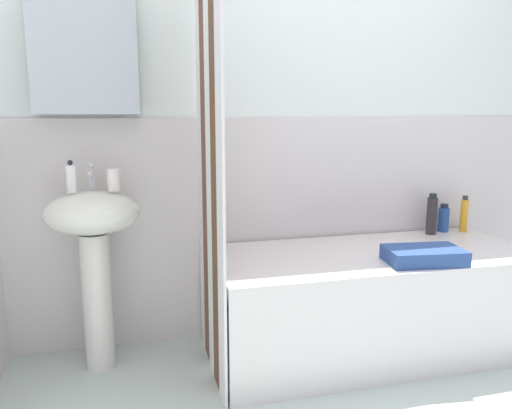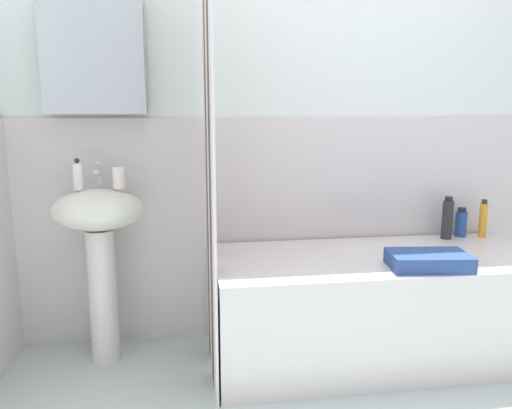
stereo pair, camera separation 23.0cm
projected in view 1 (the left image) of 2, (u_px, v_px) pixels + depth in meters
wall_back_tiled at (286, 128)px, 2.69m from camera, size 3.60×0.18×2.40m
sink at (94, 241)px, 2.32m from camera, size 0.44×0.34×0.87m
faucet at (91, 176)px, 2.34m from camera, size 0.03×0.12×0.12m
soap_dispenser at (71, 178)px, 2.23m from camera, size 0.05×0.05×0.15m
toothbrush_cup at (114, 180)px, 2.29m from camera, size 0.06×0.06×0.10m
bathtub at (371, 301)px, 2.56m from camera, size 1.64×0.70×0.53m
shower_curtain at (209, 164)px, 2.23m from camera, size 0.01×0.70×2.00m
body_wash_bottle at (464, 215)px, 2.92m from camera, size 0.04×0.04×0.22m
shampoo_bottle at (444, 219)px, 2.93m from camera, size 0.06×0.06×0.17m
conditioner_bottle at (432, 215)px, 2.86m from camera, size 0.06×0.06×0.24m
towel_folded at (424, 255)px, 2.33m from camera, size 0.38×0.26×0.07m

